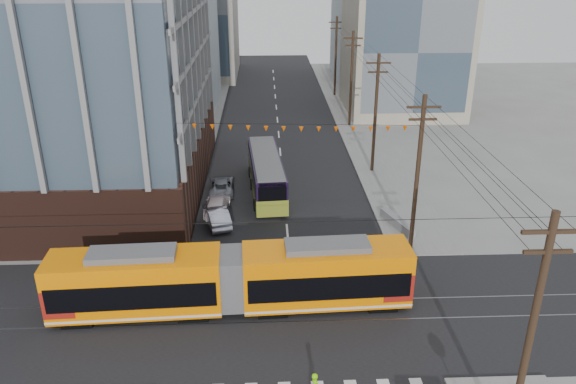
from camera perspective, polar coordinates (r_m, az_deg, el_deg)
name	(u,v)px	position (r m, az deg, el deg)	size (l,w,h in m)	color
ground	(298,357)	(30.13, 1.06, -16.42)	(160.00, 160.00, 0.00)	slate
bg_bldg_nw_near	(144,37)	(77.37, -14.44, 15.05)	(18.00, 16.00, 18.00)	#8C99A5
bg_bldg_ne_near	(403,48)	(74.09, 11.65, 14.17)	(14.00, 14.00, 16.00)	gray
bg_bldg_nw_far	(186,12)	(96.36, -10.33, 17.51)	(16.00, 18.00, 20.00)	gray
bg_bldg_ne_far	(386,34)	(93.97, 9.96, 15.54)	(16.00, 16.00, 14.00)	#8C99A5
utility_pole_near	(529,340)	(24.14, 23.30, -13.68)	(0.30, 0.30, 11.00)	black
utility_pole_far	(336,57)	(80.91, 4.87, 13.50)	(0.30, 0.30, 11.00)	black
streetcar	(232,280)	(32.58, -5.69, -8.84)	(20.48, 2.88, 3.95)	#FE7D00
city_bus	(266,173)	(48.20, -2.22, 1.90)	(2.51, 11.59, 3.28)	black
parked_car_silver	(217,216)	(43.00, -7.25, -2.40)	(1.52, 4.36, 1.44)	#9FA3B7
parked_car_white	(217,205)	(44.91, -7.21, -1.32)	(1.85, 4.55, 1.32)	beige
parked_car_grey	(221,185)	(48.64, -6.78, 0.66)	(2.09, 4.54, 1.26)	slate
jersey_barrier	(397,223)	(43.03, 11.04, -3.11)	(0.91, 4.06, 0.81)	gray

